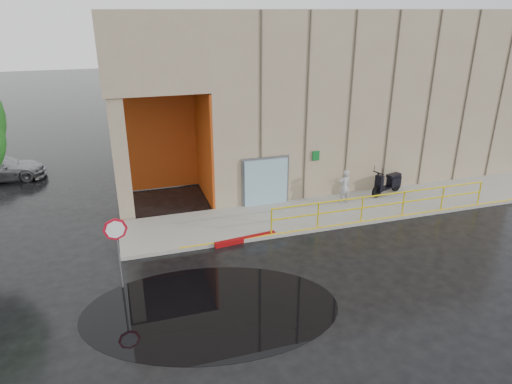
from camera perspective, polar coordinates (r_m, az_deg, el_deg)
The scene contains 9 objects.
ground at distance 14.99m, azimuth 7.78°, elevation -10.66°, with size 120.00×120.00×0.00m, color black.
sidewalk at distance 20.17m, azimuth 12.80°, elevation -1.84°, with size 20.00×3.00×0.15m, color gray.
building at distance 25.06m, azimuth 8.42°, elevation 12.96°, with size 20.00×10.17×8.00m.
guardrail at distance 19.01m, azimuth 15.59°, elevation -1.63°, with size 9.56×0.06×1.03m.
person at distance 19.99m, azimuth 10.99°, elevation 0.66°, with size 0.55×0.36×1.51m, color #A1A1A5.
scooter at distance 21.41m, azimuth 16.21°, elevation 1.82°, with size 1.90×1.10×1.43m.
stop_sign at distance 14.16m, azimuth -17.06°, elevation -5.45°, with size 0.71×0.12×2.37m.
red_curb at distance 16.98m, azimuth -1.33°, elevation -5.93°, with size 2.40×0.18×0.18m, color maroon.
puddle at distance 13.59m, azimuth -5.63°, elevation -14.38°, with size 7.37×4.54×0.01m, color black.
Camera 1 is at (-5.64, -11.33, 8.03)m, focal length 32.00 mm.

